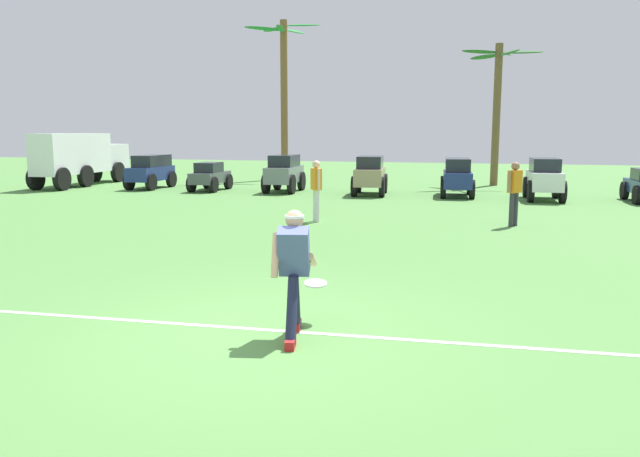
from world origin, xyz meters
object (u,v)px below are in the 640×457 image
parked_car_slot_b (210,176)px  parked_car_slot_e (457,176)px  parked_car_slot_d (370,174)px  box_truck (80,156)px  parked_car_slot_f (544,178)px  parked_car_slot_a (151,170)px  frisbee_in_flight (316,283)px  palm_tree_far_left (284,89)px  parked_car_slot_c (284,172)px  palm_tree_left_of_centre (497,102)px  teammate_midfield (316,185)px  frisbee_thrower (294,267)px  teammate_near_sideline (515,188)px

parked_car_slot_b → parked_car_slot_e: bearing=2.5°
parked_car_slot_d → box_truck: size_ratio=0.41×
parked_car_slot_f → parked_car_slot_a: bearing=178.7°
parked_car_slot_a → parked_car_slot_f: bearing=-1.3°
parked_car_slot_a → frisbee_in_flight: bearing=-53.8°
parked_car_slot_b → palm_tree_far_left: size_ratio=0.30×
parked_car_slot_b → parked_car_slot_c: parked_car_slot_c is taller
parked_car_slot_c → parked_car_slot_f: size_ratio=1.01×
frisbee_in_flight → parked_car_slot_a: 19.08m
parked_car_slot_b → palm_tree_left_of_centre: bearing=26.9°
teammate_midfield → frisbee_thrower: bearing=-75.8°
parked_car_slot_f → palm_tree_far_left: 13.61m
frisbee_thrower → palm_tree_left_of_centre: 21.44m
frisbee_thrower → parked_car_slot_e: (0.89, 16.16, -0.08)m
parked_car_slot_c → box_truck: bearing=177.8°
parked_car_slot_d → palm_tree_far_left: bearing=130.4°
teammate_midfield → palm_tree_left_of_centre: 13.42m
parked_car_slot_a → parked_car_slot_d: size_ratio=0.99×
frisbee_in_flight → teammate_near_sideline: size_ratio=0.23×
parked_car_slot_e → box_truck: (-15.67, 0.24, 0.51)m
frisbee_thrower → parked_car_slot_c: 16.98m
frisbee_in_flight → parked_car_slot_e: (0.82, 15.55, 0.25)m
parked_car_slot_d → parked_car_slot_b: bearing=-178.9°
frisbee_in_flight → parked_car_slot_a: parked_car_slot_a is taller
parked_car_slot_c → palm_tree_left_of_centre: (7.71, 5.10, 2.77)m
parked_car_slot_d → parked_car_slot_c: bearing=176.8°
frisbee_in_flight → palm_tree_left_of_centre: 20.88m
parked_car_slot_b → palm_tree_left_of_centre: (10.66, 5.41, 2.95)m
frisbee_in_flight → parked_car_slot_d: size_ratio=0.15×
box_truck → palm_tree_left_of_centre: palm_tree_left_of_centre is taller
parked_car_slot_a → teammate_near_sideline: bearing=-26.0°
parked_car_slot_a → box_truck: bearing=173.6°
parked_car_slot_e → box_truck: 15.68m
teammate_midfield → parked_car_slot_f: size_ratio=0.65×
parked_car_slot_a → parked_car_slot_e: same height
teammate_near_sideline → palm_tree_left_of_centre: size_ratio=0.27×
parked_car_slot_a → parked_car_slot_e: 12.09m
parked_car_slot_a → parked_car_slot_d: (9.00, -0.14, 0.02)m
parked_car_slot_f → palm_tree_left_of_centre: palm_tree_left_of_centre is taller
box_truck → palm_tree_far_left: palm_tree_far_left is taller
parked_car_slot_d → palm_tree_left_of_centre: 7.40m
frisbee_thrower → parked_car_slot_b: bearing=118.3°
parked_car_slot_d → box_truck: 12.60m
parked_car_slot_b → parked_car_slot_d: bearing=1.1°
parked_car_slot_d → palm_tree_far_left: size_ratio=0.33×
box_truck → palm_tree_left_of_centre: 17.75m
teammate_midfield → parked_car_slot_e: bearing=67.3°
parked_car_slot_c → parked_car_slot_d: bearing=-3.2°
parked_car_slot_f → parked_car_slot_d: bearing=177.9°
parked_car_slot_a → parked_car_slot_b: bearing=-5.3°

